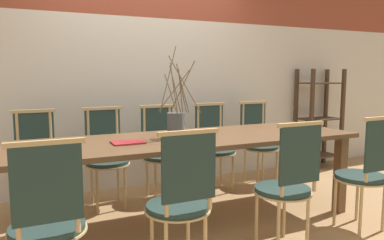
{
  "coord_description": "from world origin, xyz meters",
  "views": [
    {
      "loc": [
        -1.37,
        -2.93,
        1.33
      ],
      "look_at": [
        0.0,
        0.0,
        0.93
      ],
      "focal_mm": 35.0,
      "sensor_mm": 36.0,
      "label": 1
    }
  ],
  "objects_px": {
    "vase_centerpiece": "(176,123)",
    "book_stack": "(128,142)",
    "chair_far_center": "(161,149)",
    "chair_near_center": "(287,182)",
    "shelving_rack": "(319,119)",
    "dining_table": "(192,147)"
  },
  "relations": [
    {
      "from": "vase_centerpiece",
      "to": "shelving_rack",
      "type": "xyz_separation_m",
      "value": [
        2.62,
        1.05,
        -0.21
      ]
    },
    {
      "from": "vase_centerpiece",
      "to": "book_stack",
      "type": "distance_m",
      "value": 0.46
    },
    {
      "from": "dining_table",
      "to": "book_stack",
      "type": "bearing_deg",
      "value": -175.46
    },
    {
      "from": "chair_near_center",
      "to": "shelving_rack",
      "type": "bearing_deg",
      "value": 41.83
    },
    {
      "from": "chair_far_center",
      "to": "book_stack",
      "type": "bearing_deg",
      "value": 54.5
    },
    {
      "from": "vase_centerpiece",
      "to": "book_stack",
      "type": "height_order",
      "value": "vase_centerpiece"
    },
    {
      "from": "vase_centerpiece",
      "to": "shelving_rack",
      "type": "distance_m",
      "value": 2.83
    },
    {
      "from": "shelving_rack",
      "to": "chair_far_center",
      "type": "bearing_deg",
      "value": -173.42
    },
    {
      "from": "vase_centerpiece",
      "to": "book_stack",
      "type": "xyz_separation_m",
      "value": [
        -0.44,
        -0.06,
        -0.12
      ]
    },
    {
      "from": "dining_table",
      "to": "chair_far_center",
      "type": "relative_size",
      "value": 3.03
    },
    {
      "from": "chair_near_center",
      "to": "shelving_rack",
      "type": "height_order",
      "value": "shelving_rack"
    },
    {
      "from": "chair_near_center",
      "to": "vase_centerpiece",
      "type": "distance_m",
      "value": 1.04
    },
    {
      "from": "book_stack",
      "to": "chair_near_center",
      "type": "bearing_deg",
      "value": -35.96
    },
    {
      "from": "chair_near_center",
      "to": "shelving_rack",
      "type": "relative_size",
      "value": 0.71
    },
    {
      "from": "chair_far_center",
      "to": "shelving_rack",
      "type": "relative_size",
      "value": 0.71
    },
    {
      "from": "dining_table",
      "to": "book_stack",
      "type": "height_order",
      "value": "book_stack"
    },
    {
      "from": "chair_far_center",
      "to": "vase_centerpiece",
      "type": "bearing_deg",
      "value": 79.1
    },
    {
      "from": "chair_far_center",
      "to": "dining_table",
      "type": "bearing_deg",
      "value": 89.97
    },
    {
      "from": "book_stack",
      "to": "dining_table",
      "type": "bearing_deg",
      "value": 4.54
    },
    {
      "from": "chair_far_center",
      "to": "book_stack",
      "type": "height_order",
      "value": "chair_far_center"
    },
    {
      "from": "chair_far_center",
      "to": "book_stack",
      "type": "xyz_separation_m",
      "value": [
        -0.59,
        -0.82,
        0.26
      ]
    },
    {
      "from": "chair_far_center",
      "to": "shelving_rack",
      "type": "height_order",
      "value": "shelving_rack"
    }
  ]
}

